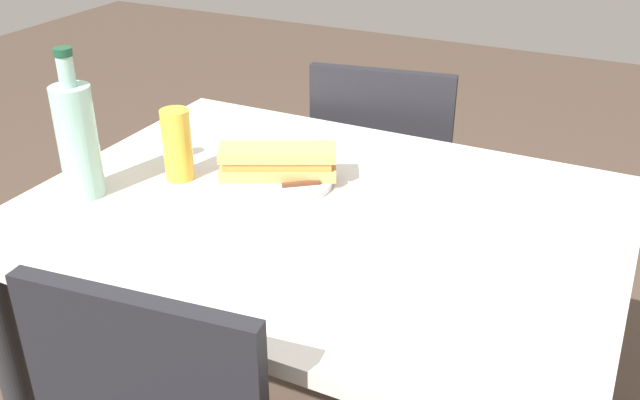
{
  "coord_description": "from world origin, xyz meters",
  "views": [
    {
      "loc": [
        -0.55,
        1.12,
        1.43
      ],
      "look_at": [
        0.0,
        0.0,
        0.77
      ],
      "focal_mm": 40.24,
      "sensor_mm": 36.0,
      "label": 1
    }
  ],
  "objects_px": {
    "chair_near": "(385,184)",
    "water_bottle": "(77,138)",
    "dining_table": "(320,257)",
    "beer_glass": "(177,145)",
    "plate_near": "(278,180)",
    "baguette_sandwich_near": "(278,162)",
    "knife_near": "(282,186)"
  },
  "relations": [
    {
      "from": "chair_near",
      "to": "baguette_sandwich_near",
      "type": "distance_m",
      "value": 0.64
    },
    {
      "from": "plate_near",
      "to": "beer_glass",
      "type": "distance_m",
      "value": 0.22
    },
    {
      "from": "beer_glass",
      "to": "knife_near",
      "type": "bearing_deg",
      "value": -172.38
    },
    {
      "from": "chair_near",
      "to": "water_bottle",
      "type": "xyz_separation_m",
      "value": [
        0.36,
        0.78,
        0.37
      ]
    },
    {
      "from": "water_bottle",
      "to": "beer_glass",
      "type": "bearing_deg",
      "value": -131.34
    },
    {
      "from": "chair_near",
      "to": "knife_near",
      "type": "xyz_separation_m",
      "value": [
        -0.0,
        0.61,
        0.27
      ]
    },
    {
      "from": "baguette_sandwich_near",
      "to": "water_bottle",
      "type": "relative_size",
      "value": 0.82
    },
    {
      "from": "chair_near",
      "to": "beer_glass",
      "type": "relative_size",
      "value": 5.66
    },
    {
      "from": "plate_near",
      "to": "knife_near",
      "type": "distance_m",
      "value": 0.05
    },
    {
      "from": "chair_near",
      "to": "baguette_sandwich_near",
      "type": "relative_size",
      "value": 3.51
    },
    {
      "from": "beer_glass",
      "to": "water_bottle",
      "type": "bearing_deg",
      "value": 48.66
    },
    {
      "from": "dining_table",
      "to": "beer_glass",
      "type": "relative_size",
      "value": 7.52
    },
    {
      "from": "dining_table",
      "to": "chair_near",
      "type": "height_order",
      "value": "chair_near"
    },
    {
      "from": "chair_near",
      "to": "plate_near",
      "type": "relative_size",
      "value": 3.75
    },
    {
      "from": "water_bottle",
      "to": "chair_near",
      "type": "bearing_deg",
      "value": -114.6
    },
    {
      "from": "chair_near",
      "to": "water_bottle",
      "type": "bearing_deg",
      "value": 65.4
    },
    {
      "from": "dining_table",
      "to": "knife_near",
      "type": "bearing_deg",
      "value": -14.56
    },
    {
      "from": "water_bottle",
      "to": "knife_near",
      "type": "bearing_deg",
      "value": -153.84
    },
    {
      "from": "baguette_sandwich_near",
      "to": "chair_near",
      "type": "bearing_deg",
      "value": -92.98
    },
    {
      "from": "knife_near",
      "to": "water_bottle",
      "type": "height_order",
      "value": "water_bottle"
    },
    {
      "from": "baguette_sandwich_near",
      "to": "water_bottle",
      "type": "distance_m",
      "value": 0.4
    },
    {
      "from": "plate_near",
      "to": "water_bottle",
      "type": "height_order",
      "value": "water_bottle"
    },
    {
      "from": "chair_near",
      "to": "plate_near",
      "type": "distance_m",
      "value": 0.62
    },
    {
      "from": "dining_table",
      "to": "water_bottle",
      "type": "distance_m",
      "value": 0.54
    },
    {
      "from": "knife_near",
      "to": "beer_glass",
      "type": "distance_m",
      "value": 0.24
    },
    {
      "from": "chair_near",
      "to": "plate_near",
      "type": "bearing_deg",
      "value": 87.02
    },
    {
      "from": "baguette_sandwich_near",
      "to": "knife_near",
      "type": "xyz_separation_m",
      "value": [
        -0.03,
        0.04,
        -0.03
      ]
    },
    {
      "from": "baguette_sandwich_near",
      "to": "plate_near",
      "type": "bearing_deg",
      "value": -90.0
    },
    {
      "from": "water_bottle",
      "to": "beer_glass",
      "type": "height_order",
      "value": "water_bottle"
    },
    {
      "from": "chair_near",
      "to": "knife_near",
      "type": "relative_size",
      "value": 5.84
    },
    {
      "from": "water_bottle",
      "to": "beer_glass",
      "type": "distance_m",
      "value": 0.2
    },
    {
      "from": "chair_near",
      "to": "plate_near",
      "type": "xyz_separation_m",
      "value": [
        0.03,
        0.57,
        0.26
      ]
    }
  ]
}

